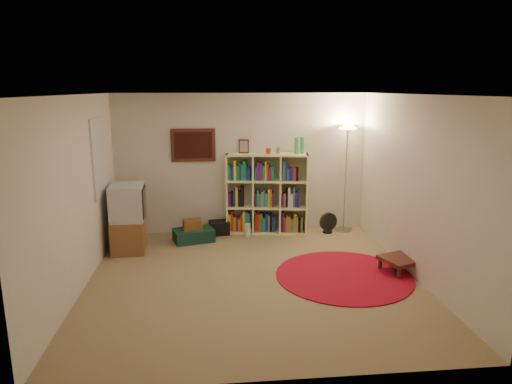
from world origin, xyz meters
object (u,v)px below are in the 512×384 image
(floor_lamp, at_px, (347,143))
(suitcase, at_px, (194,235))
(tv_stand, at_px, (129,219))
(side_table, at_px, (400,260))
(floor_fan, at_px, (328,223))
(bookshelf, at_px, (266,195))

(floor_lamp, relative_size, suitcase, 2.60)
(floor_lamp, bearing_deg, tv_stand, -170.20)
(floor_lamp, height_order, side_table, floor_lamp)
(floor_lamp, bearing_deg, suitcase, -173.07)
(floor_lamp, distance_m, floor_fan, 1.47)
(floor_lamp, height_order, floor_fan, floor_lamp)
(suitcase, distance_m, side_table, 3.42)
(bookshelf, bearing_deg, floor_fan, -0.19)
(tv_stand, bearing_deg, side_table, -21.81)
(tv_stand, distance_m, side_table, 4.24)
(bookshelf, xyz_separation_m, suitcase, (-1.30, -0.40, -0.60))
(bookshelf, distance_m, floor_lamp, 1.71)
(side_table, bearing_deg, floor_lamp, 96.76)
(bookshelf, bearing_deg, side_table, -42.19)
(suitcase, bearing_deg, bookshelf, 1.30)
(suitcase, height_order, side_table, side_table)
(tv_stand, distance_m, suitcase, 1.15)
(bookshelf, relative_size, suitcase, 2.32)
(suitcase, bearing_deg, side_table, -44.95)
(bookshelf, relative_size, floor_lamp, 0.89)
(tv_stand, xyz_separation_m, side_table, (4.00, -1.35, -0.34))
(suitcase, relative_size, side_table, 1.22)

